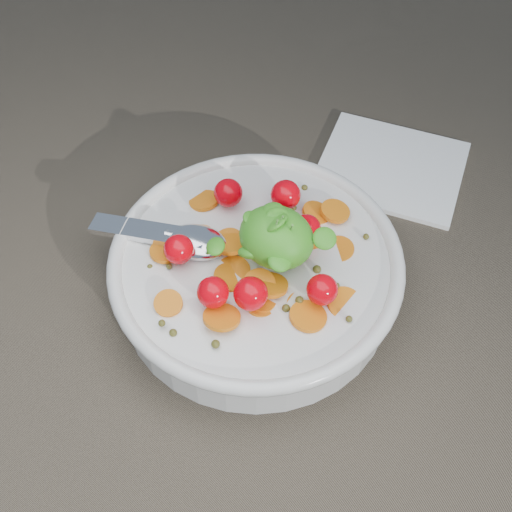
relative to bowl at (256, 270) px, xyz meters
The scene contains 3 objects.
ground 0.04m from the bowl, 53.14° to the right, with size 6.00×6.00×0.00m, color brown.
bowl is the anchor object (origin of this frame).
napkin 0.23m from the bowl, 81.12° to the left, with size 0.16×0.14×0.01m, color white.
Camera 1 is at (0.19, -0.29, 0.53)m, focal length 45.00 mm.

